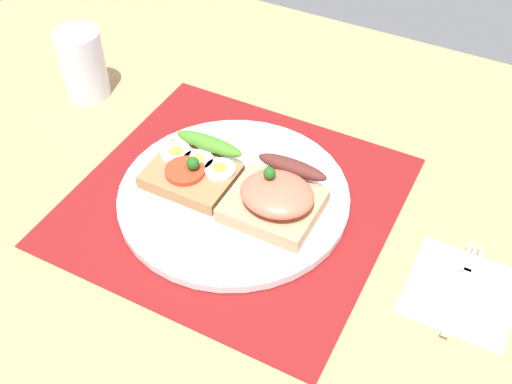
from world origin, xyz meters
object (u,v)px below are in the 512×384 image
object	(u,v)px
sandwich_egg_tomato	(194,168)
sandwich_salmon	(276,197)
drinking_glass	(83,64)
napkin	(461,291)
plate	(234,196)
fork	(462,285)

from	to	relation	value
sandwich_egg_tomato	sandwich_salmon	bearing A→B (deg)	-2.11
drinking_glass	sandwich_salmon	bearing A→B (deg)	-15.36
napkin	plate	bearing A→B (deg)	178.37
plate	fork	world-z (taller)	plate
napkin	fork	bearing A→B (deg)	102.44
sandwich_salmon	napkin	size ratio (longest dim) A/B	0.96
sandwich_salmon	fork	distance (cm)	22.07
sandwich_salmon	fork	xyz separation A→B (cm)	(21.89, -0.22, -2.77)
drinking_glass	plate	bearing A→B (deg)	-17.91
sandwich_salmon	fork	world-z (taller)	sandwich_salmon
napkin	drinking_glass	xyz separation A→B (cm)	(-56.90, 10.23, 4.65)
sandwich_salmon	fork	size ratio (longest dim) A/B	0.83
sandwich_egg_tomato	fork	xyz separation A→B (cm)	(33.09, -0.63, -2.02)
plate	sandwich_egg_tomato	size ratio (longest dim) A/B	2.65
fork	sandwich_egg_tomato	bearing A→B (deg)	178.91
sandwich_egg_tomato	sandwich_salmon	size ratio (longest dim) A/B	0.98
drinking_glass	fork	bearing A→B (deg)	-9.80
plate	drinking_glass	distance (cm)	30.97
napkin	fork	distance (cm)	0.63
sandwich_egg_tomato	fork	distance (cm)	33.16
plate	sandwich_salmon	distance (cm)	6.30
plate	drinking_glass	bearing A→B (deg)	162.09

